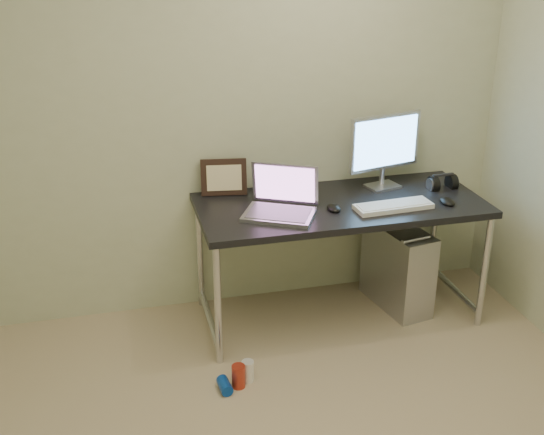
{
  "coord_description": "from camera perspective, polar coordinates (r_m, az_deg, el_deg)",
  "views": [
    {
      "loc": [
        -0.66,
        -2.07,
        2.22
      ],
      "look_at": [
        0.13,
        1.04,
        0.85
      ],
      "focal_mm": 45.0,
      "sensor_mm": 36.0,
      "label": 1
    }
  ],
  "objects": [
    {
      "name": "mouse_left",
      "position": [
        3.85,
        5.19,
        0.91
      ],
      "size": [
        0.07,
        0.12,
        0.04
      ],
      "primitive_type": "ellipsoid",
      "rotation": [
        0.0,
        0.0,
        -0.01
      ],
      "color": "black",
      "rests_on": "desk"
    },
    {
      "name": "cable_b",
      "position": [
        4.52,
        9.66,
        -1.23
      ],
      "size": [
        0.02,
        0.11,
        0.71
      ],
      "primitive_type": "cylinder",
      "rotation": [
        0.14,
        0.0,
        0.09
      ],
      "color": "black",
      "rests_on": "ground"
    },
    {
      "name": "headphones",
      "position": [
        4.28,
        14.08,
        2.79
      ],
      "size": [
        0.17,
        0.11,
        0.12
      ],
      "rotation": [
        0.0,
        0.0,
        0.04
      ],
      "color": "black",
      "rests_on": "desk"
    },
    {
      "name": "can_blue",
      "position": [
        3.64,
        -3.98,
        -13.85
      ],
      "size": [
        0.07,
        0.12,
        0.06
      ],
      "primitive_type": "cylinder",
      "rotation": [
        1.57,
        0.0,
        0.09
      ],
      "color": "#0D3FAB",
      "rests_on": "ground"
    },
    {
      "name": "can_red",
      "position": [
        3.65,
        -2.82,
        -13.13
      ],
      "size": [
        0.08,
        0.08,
        0.13
      ],
      "primitive_type": "cylinder",
      "rotation": [
        0.0,
        0.0,
        -0.08
      ],
      "color": "#B22F1D",
      "rests_on": "ground"
    },
    {
      "name": "desk",
      "position": [
        4.0,
        5.73,
        0.28
      ],
      "size": [
        1.66,
        0.73,
        0.75
      ],
      "color": "black",
      "rests_on": "ground"
    },
    {
      "name": "wall_back",
      "position": [
        4.0,
        -4.32,
        9.03
      ],
      "size": [
        3.5,
        0.02,
        2.5
      ],
      "primitive_type": "cube",
      "color": "beige",
      "rests_on": "ground"
    },
    {
      "name": "webcam",
      "position": [
        4.07,
        -1.25,
        3.27
      ],
      "size": [
        0.04,
        0.03,
        0.12
      ],
      "rotation": [
        0.0,
        0.0,
        -0.12
      ],
      "color": "silver",
      "rests_on": "desk"
    },
    {
      "name": "laptop",
      "position": [
        3.78,
        0.79,
        1.29
      ],
      "size": [
        0.48,
        0.45,
        0.26
      ],
      "rotation": [
        0.0,
        0.0,
        -0.49
      ],
      "color": "silver",
      "rests_on": "desk"
    },
    {
      "name": "monitor",
      "position": [
        4.16,
        9.42,
        5.99
      ],
      "size": [
        0.48,
        0.18,
        0.46
      ],
      "rotation": [
        0.0,
        0.0,
        0.24
      ],
      "color": "silver",
      "rests_on": "desk"
    },
    {
      "name": "tower_computer",
      "position": [
        4.34,
        10.45,
        -4.07
      ],
      "size": [
        0.31,
        0.54,
        0.56
      ],
      "rotation": [
        0.0,
        0.0,
        0.18
      ],
      "color": "#B8B8BD",
      "rests_on": "ground"
    },
    {
      "name": "cable_a",
      "position": [
        4.5,
        8.52,
        -1.02
      ],
      "size": [
        0.01,
        0.16,
        0.69
      ],
      "primitive_type": "cylinder",
      "rotation": [
        0.21,
        0.0,
        0.0
      ],
      "color": "black",
      "rests_on": "ground"
    },
    {
      "name": "picture_frame",
      "position": [
        4.04,
        -4.06,
        3.39
      ],
      "size": [
        0.28,
        0.12,
        0.22
      ],
      "primitive_type": "cube",
      "rotation": [
        -0.21,
        0.0,
        -0.15
      ],
      "color": "black",
      "rests_on": "desk"
    },
    {
      "name": "mouse_right",
      "position": [
        4.05,
        14.44,
        1.43
      ],
      "size": [
        0.09,
        0.13,
        0.04
      ],
      "primitive_type": "ellipsoid",
      "rotation": [
        0.0,
        0.0,
        -0.08
      ],
      "color": "black",
      "rests_on": "desk"
    },
    {
      "name": "keyboard",
      "position": [
        3.92,
        10.12,
        0.93
      ],
      "size": [
        0.45,
        0.17,
        0.03
      ],
      "primitive_type": "cube",
      "rotation": [
        0.0,
        0.0,
        0.06
      ],
      "color": "white",
      "rests_on": "desk"
    },
    {
      "name": "can_white",
      "position": [
        3.69,
        -2.04,
        -12.71
      ],
      "size": [
        0.08,
        0.08,
        0.12
      ],
      "primitive_type": "cylinder",
      "rotation": [
        0.0,
        0.0,
        0.28
      ],
      "color": "white",
      "rests_on": "ground"
    }
  ]
}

